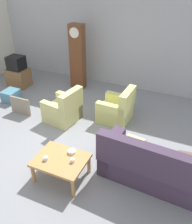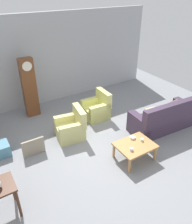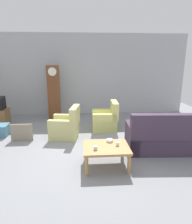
{
  "view_description": "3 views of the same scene",
  "coord_description": "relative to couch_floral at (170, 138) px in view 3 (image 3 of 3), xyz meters",
  "views": [
    {
      "loc": [
        2.45,
        -3.69,
        3.67
      ],
      "look_at": [
        0.59,
        0.48,
        0.8
      ],
      "focal_mm": 40.12,
      "sensor_mm": 36.0,
      "label": 1
    },
    {
      "loc": [
        -2.83,
        -4.14,
        4.07
      ],
      "look_at": [
        0.2,
        0.73,
        0.74
      ],
      "focal_mm": 36.28,
      "sensor_mm": 36.0,
      "label": 2
    },
    {
      "loc": [
        -0.07,
        -4.64,
        2.25
      ],
      "look_at": [
        0.32,
        0.6,
        0.83
      ],
      "focal_mm": 32.1,
      "sensor_mm": 36.0,
      "label": 3
    }
  ],
  "objects": [
    {
      "name": "ground_plane",
      "position": [
        -2.1,
        0.19,
        -0.35
      ],
      "size": [
        10.4,
        10.4,
        0.0
      ],
      "primitive_type": "plane",
      "color": "gray"
    },
    {
      "name": "garage_door_wall",
      "position": [
        -2.1,
        3.79,
        1.25
      ],
      "size": [
        8.4,
        0.16,
        3.2
      ],
      "primitive_type": "cube",
      "color": "#ADAFB5",
      "rests_on": "ground_plane"
    },
    {
      "name": "couch_floral",
      "position": [
        0.0,
        0.0,
        0.0
      ],
      "size": [
        2.15,
        1.01,
        1.04
      ],
      "color": "#423347",
      "rests_on": "ground_plane"
    },
    {
      "name": "armchair_olive_near",
      "position": [
        -2.63,
        1.13,
        -0.05
      ],
      "size": [
        0.9,
        0.87,
        0.92
      ],
      "color": "#CCC67A",
      "rests_on": "ground_plane"
    },
    {
      "name": "armchair_olive_far",
      "position": [
        -1.39,
        1.7,
        -0.05
      ],
      "size": [
        0.82,
        0.79,
        0.92
      ],
      "color": "#D6D675",
      "rests_on": "ground_plane"
    },
    {
      "name": "coffee_table_wood",
      "position": [
        -1.67,
        -0.6,
        0.04
      ],
      "size": [
        0.96,
        0.76,
        0.45
      ],
      "color": "#B27F47",
      "rests_on": "ground_plane"
    },
    {
      "name": "grandfather_clock",
      "position": [
        -3.19,
        3.03,
        0.66
      ],
      "size": [
        0.44,
        0.3,
        2.01
      ],
      "color": "brown",
      "rests_on": "ground_plane"
    },
    {
      "name": "framed_picture_leaning",
      "position": [
        -3.85,
        0.93,
        -0.11
      ],
      "size": [
        0.6,
        0.05,
        0.49
      ],
      "primitive_type": "cube",
      "color": "gray",
      "rests_on": "ground_plane"
    },
    {
      "name": "storage_box_blue",
      "position": [
        -4.58,
        1.41,
        -0.19
      ],
      "size": [
        0.4,
        0.46,
        0.33
      ],
      "primitive_type": "cube",
      "color": "teal",
      "rests_on": "ground_plane"
    },
    {
      "name": "cup_white_porcelain",
      "position": [
        -1.42,
        -0.58,
        0.14
      ],
      "size": [
        0.08,
        0.08,
        0.07
      ],
      "primitive_type": "cylinder",
      "color": "white",
      "rests_on": "coffee_table_wood"
    },
    {
      "name": "cup_blue_rimmed",
      "position": [
        -1.9,
        -0.73,
        0.14
      ],
      "size": [
        0.08,
        0.08,
        0.08
      ],
      "primitive_type": "cylinder",
      "color": "silver",
      "rests_on": "coffee_table_wood"
    },
    {
      "name": "bowl_white_stacked",
      "position": [
        -1.56,
        -0.36,
        0.13
      ],
      "size": [
        0.15,
        0.15,
        0.06
      ],
      "primitive_type": "cylinder",
      "color": "white",
      "rests_on": "coffee_table_wood"
    }
  ]
}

